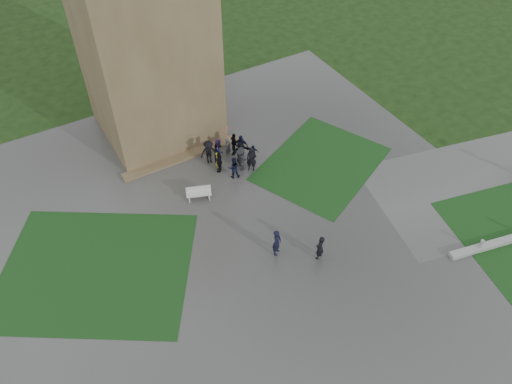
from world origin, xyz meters
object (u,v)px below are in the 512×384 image
tower (141,18)px  bench (199,193)px  pedestrian_near (320,248)px  pedestrian_mid (277,242)px

tower → bench: bearing=-94.3°
tower → pedestrian_near: 19.01m
pedestrian_mid → pedestrian_near: pedestrian_mid is taller
tower → pedestrian_mid: size_ratio=9.27×
tower → pedestrian_near: bearing=-78.5°
pedestrian_mid → tower: bearing=55.8°
bench → pedestrian_near: pedestrian_near is taller
bench → pedestrian_mid: (2.08, -6.55, 0.47)m
tower → bench: tower is taller
bench → pedestrian_mid: pedestrian_mid is taller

